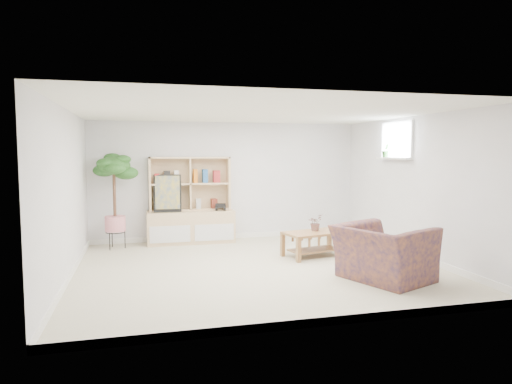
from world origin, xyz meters
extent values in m
cube|color=beige|center=(0.00, 0.00, 0.00)|extent=(5.50, 5.00, 0.01)
cube|color=white|center=(0.00, 0.00, 2.40)|extent=(5.50, 5.00, 0.01)
cube|color=white|center=(0.00, 2.50, 1.20)|extent=(5.50, 0.01, 2.40)
cube|color=white|center=(0.00, -2.50, 1.20)|extent=(5.50, 0.01, 2.40)
cube|color=white|center=(-2.75, 0.00, 1.20)|extent=(0.01, 5.00, 2.40)
cube|color=white|center=(2.75, 0.00, 1.20)|extent=(0.01, 5.00, 2.40)
cube|color=white|center=(2.67, 0.60, 1.68)|extent=(0.14, 1.00, 0.04)
imported|color=#1D7631|center=(1.18, 0.61, 0.57)|extent=(0.34, 0.33, 0.29)
imported|color=#141443|center=(1.52, -1.10, 0.44)|extent=(1.41, 1.49, 0.88)
imported|color=#11480F|center=(2.67, 0.88, 1.83)|extent=(0.15, 0.12, 0.25)
camera|label=1|loc=(-1.75, -6.74, 1.79)|focal=32.00mm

